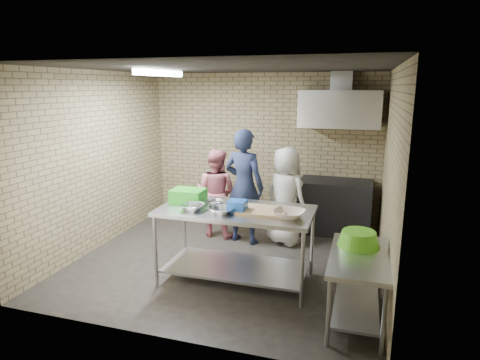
% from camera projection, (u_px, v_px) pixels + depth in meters
% --- Properties ---
extents(floor, '(4.20, 4.20, 0.00)m').
position_uv_depth(floor, '(229.00, 259.00, 5.97)').
color(floor, black).
rests_on(floor, ground).
extents(ceiling, '(4.20, 4.20, 0.00)m').
position_uv_depth(ceiling, '(228.00, 68.00, 5.36)').
color(ceiling, black).
rests_on(ceiling, ground).
extents(back_wall, '(4.20, 0.06, 2.70)m').
position_uv_depth(back_wall, '(263.00, 148.00, 7.53)').
color(back_wall, '#90825A').
rests_on(back_wall, ground).
extents(front_wall, '(4.20, 0.06, 2.70)m').
position_uv_depth(front_wall, '(160.00, 209.00, 3.80)').
color(front_wall, '#90825A').
rests_on(front_wall, ground).
extents(left_wall, '(0.06, 4.00, 2.70)m').
position_uv_depth(left_wall, '(99.00, 161.00, 6.26)').
color(left_wall, '#90825A').
rests_on(left_wall, ground).
extents(right_wall, '(0.06, 4.00, 2.70)m').
position_uv_depth(right_wall, '(390.00, 178.00, 5.07)').
color(right_wall, '#90825A').
rests_on(right_wall, ground).
extents(prep_table, '(1.93, 0.96, 0.96)m').
position_uv_depth(prep_table, '(236.00, 245.00, 5.23)').
color(prep_table, '#B8BABF').
rests_on(prep_table, floor).
extents(side_counter, '(0.60, 1.20, 0.75)m').
position_uv_depth(side_counter, '(357.00, 288.00, 4.34)').
color(side_counter, silver).
rests_on(side_counter, floor).
extents(stove, '(1.20, 0.70, 0.90)m').
position_uv_depth(stove, '(334.00, 206.00, 7.02)').
color(stove, black).
rests_on(stove, floor).
extents(range_hood, '(1.30, 0.60, 0.60)m').
position_uv_depth(range_hood, '(340.00, 109.00, 6.70)').
color(range_hood, silver).
rests_on(range_hood, back_wall).
extents(hood_duct, '(0.35, 0.30, 0.30)m').
position_uv_depth(hood_duct, '(342.00, 81.00, 6.74)').
color(hood_duct, '#A5A8AD').
rests_on(hood_duct, back_wall).
extents(wall_shelf, '(0.80, 0.20, 0.04)m').
position_uv_depth(wall_shelf, '(358.00, 119.00, 6.83)').
color(wall_shelf, '#3F2B19').
rests_on(wall_shelf, back_wall).
extents(fluorescent_fixture, '(0.10, 1.25, 0.08)m').
position_uv_depth(fluorescent_fixture, '(160.00, 73.00, 5.66)').
color(fluorescent_fixture, white).
rests_on(fluorescent_fixture, ceiling).
extents(green_crate, '(0.43, 0.32, 0.17)m').
position_uv_depth(green_crate, '(188.00, 196.00, 5.42)').
color(green_crate, green).
rests_on(green_crate, prep_table).
extents(blue_tub, '(0.21, 0.21, 0.14)m').
position_uv_depth(blue_tub, '(237.00, 206.00, 5.00)').
color(blue_tub, blue).
rests_on(blue_tub, prep_table).
extents(cutting_board, '(0.59, 0.45, 0.03)m').
position_uv_depth(cutting_board, '(263.00, 211.00, 5.00)').
color(cutting_board, tan).
rests_on(cutting_board, prep_table).
extents(mixing_bowl_a, '(0.33, 0.33, 0.07)m').
position_uv_depth(mixing_bowl_a, '(192.00, 207.00, 5.07)').
color(mixing_bowl_a, silver).
rests_on(mixing_bowl_a, prep_table).
extents(mixing_bowl_b, '(0.25, 0.25, 0.07)m').
position_uv_depth(mixing_bowl_b, '(215.00, 203.00, 5.25)').
color(mixing_bowl_b, '#B3B7BA').
rests_on(mixing_bowl_b, prep_table).
extents(mixing_bowl_c, '(0.31, 0.31, 0.07)m').
position_uv_depth(mixing_bowl_c, '(222.00, 211.00, 4.94)').
color(mixing_bowl_c, silver).
rests_on(mixing_bowl_c, prep_table).
extents(ceramic_bowl, '(0.41, 0.41, 0.09)m').
position_uv_depth(ceramic_bowl, '(289.00, 214.00, 4.77)').
color(ceramic_bowl, beige).
rests_on(ceramic_bowl, prep_table).
extents(green_basin, '(0.46, 0.46, 0.17)m').
position_uv_depth(green_basin, '(359.00, 239.00, 4.48)').
color(green_basin, '#59C626').
rests_on(green_basin, side_counter).
extents(bottle_red, '(0.07, 0.07, 0.18)m').
position_uv_depth(bottle_red, '(343.00, 113.00, 6.88)').
color(bottle_red, '#B22619').
rests_on(bottle_red, wall_shelf).
extents(bottle_green, '(0.06, 0.06, 0.15)m').
position_uv_depth(bottle_green, '(368.00, 114.00, 6.76)').
color(bottle_green, green).
rests_on(bottle_green, wall_shelf).
extents(man_navy, '(0.74, 0.57, 1.83)m').
position_uv_depth(man_navy, '(244.00, 187.00, 6.46)').
color(man_navy, black).
rests_on(man_navy, floor).
extents(woman_pink, '(0.76, 0.62, 1.47)m').
position_uv_depth(woman_pink, '(216.00, 193.00, 6.80)').
color(woman_pink, '#C86A75').
rests_on(woman_pink, floor).
extents(woman_white, '(0.90, 0.80, 1.55)m').
position_uv_depth(woman_white, '(286.00, 196.00, 6.45)').
color(woman_white, silver).
rests_on(woman_white, floor).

